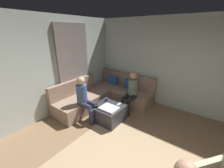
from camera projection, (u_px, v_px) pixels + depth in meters
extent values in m
cube|color=silver|center=(186.00, 66.00, 3.99)|extent=(6.00, 0.12, 2.70)
cube|color=silver|center=(28.00, 72.00, 3.41)|extent=(0.12, 6.00, 2.70)
cube|color=gray|center=(74.00, 67.00, 4.37)|extent=(0.06, 1.10, 2.50)
cube|color=#9E7F6B|center=(122.00, 94.00, 4.98)|extent=(2.10, 0.85, 0.42)
cube|color=#9E7F6B|center=(127.00, 79.00, 5.09)|extent=(2.10, 0.14, 0.45)
cube|color=#9E7F6B|center=(82.00, 103.00, 4.37)|extent=(0.85, 1.70, 0.42)
cube|color=#9E7F6B|center=(73.00, 87.00, 4.41)|extent=(0.14, 1.70, 0.45)
cube|color=#3359B2|center=(113.00, 81.00, 5.27)|extent=(0.36, 0.12, 0.36)
cube|color=#3359B2|center=(130.00, 85.00, 4.88)|extent=(0.36, 0.12, 0.36)
cube|color=#333338|center=(109.00, 113.00, 3.84)|extent=(0.76, 0.76, 0.42)
cube|color=white|center=(109.00, 108.00, 3.62)|extent=(0.44, 0.36, 0.04)
cylinder|color=#334C72|center=(106.00, 99.00, 4.01)|extent=(0.08, 0.08, 0.10)
cube|color=white|center=(119.00, 104.00, 3.83)|extent=(0.05, 0.15, 0.02)
cube|color=#C6B593|center=(207.00, 167.00, 1.98)|extent=(0.41, 0.49, 0.22)
cylinder|color=black|center=(128.00, 109.00, 4.00)|extent=(0.12, 0.12, 0.42)
cylinder|color=black|center=(123.00, 107.00, 4.10)|extent=(0.12, 0.12, 0.42)
cylinder|color=black|center=(132.00, 98.00, 4.06)|extent=(0.12, 0.40, 0.12)
cylinder|color=black|center=(126.00, 97.00, 4.16)|extent=(0.12, 0.40, 0.12)
cylinder|color=#597259|center=(133.00, 87.00, 4.17)|extent=(0.28, 0.28, 0.50)
sphere|color=tan|center=(134.00, 76.00, 4.04)|extent=(0.22, 0.22, 0.22)
cylinder|color=#2D3347|center=(96.00, 114.00, 3.78)|extent=(0.12, 0.12, 0.42)
cylinder|color=#2D3347|center=(91.00, 117.00, 3.64)|extent=(0.12, 0.12, 0.42)
cylinder|color=#2D3347|center=(90.00, 103.00, 3.79)|extent=(0.40, 0.12, 0.12)
cylinder|color=#2D3347|center=(85.00, 106.00, 3.66)|extent=(0.40, 0.12, 0.12)
cylinder|color=#3F598C|center=(82.00, 94.00, 3.75)|extent=(0.28, 0.28, 0.50)
sphere|color=#D8AD8C|center=(81.00, 81.00, 3.62)|extent=(0.22, 0.22, 0.22)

